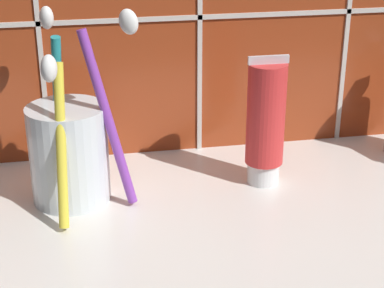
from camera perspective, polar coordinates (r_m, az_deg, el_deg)
name	(u,v)px	position (r cm, az deg, el deg)	size (l,w,h in cm)	color
sink_counter	(216,230)	(59.39, 2.13, -7.65)	(66.64, 33.80, 2.00)	silver
toothbrush_cup	(70,149)	(61.41, -10.81, -0.46)	(10.90, 13.15, 18.93)	silver
toothpaste_tube	(266,122)	(63.56, 6.56, 1.96)	(4.00, 3.81, 13.27)	white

